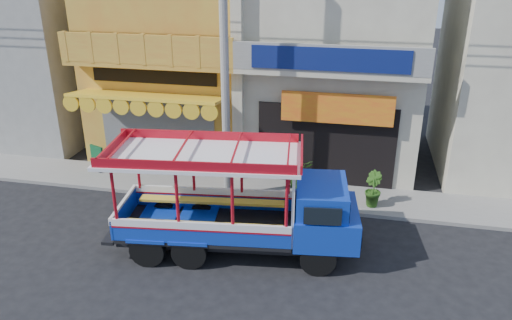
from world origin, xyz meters
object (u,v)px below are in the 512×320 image
at_px(utility_pole, 229,45).
at_px(songthaew_truck, 252,203).
at_px(green_sign, 98,160).
at_px(potted_plant_a, 298,172).
at_px(potted_plant_b, 372,189).

height_order(utility_pole, songthaew_truck, utility_pole).
bearing_deg(green_sign, potted_plant_a, 1.48).
bearing_deg(songthaew_truck, green_sign, 149.63).
bearing_deg(songthaew_truck, utility_pole, 114.52).
relative_size(utility_pole, potted_plant_a, 27.56).
distance_m(potted_plant_a, potted_plant_b, 2.60).
xyz_separation_m(green_sign, potted_plant_b, (9.77, -0.69, 0.16)).
bearing_deg(potted_plant_b, songthaew_truck, 113.18).
distance_m(utility_pole, potted_plant_a, 4.99).
height_order(potted_plant_a, potted_plant_b, potted_plant_b).
relative_size(green_sign, potted_plant_a, 0.94).
height_order(songthaew_truck, potted_plant_a, songthaew_truck).
relative_size(potted_plant_a, potted_plant_b, 0.90).
bearing_deg(potted_plant_b, potted_plant_a, 48.09).
bearing_deg(songthaew_truck, potted_plant_a, 80.12).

